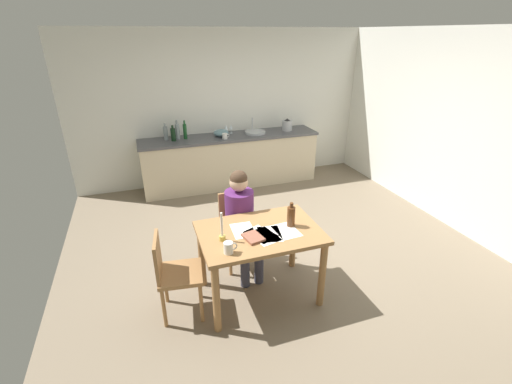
{
  "coord_description": "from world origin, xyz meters",
  "views": [
    {
      "loc": [
        -1.46,
        -3.44,
        2.52
      ],
      "look_at": [
        -0.29,
        -0.0,
        0.85
      ],
      "focal_mm": 24.44,
      "sensor_mm": 36.0,
      "label": 1
    }
  ],
  "objects": [
    {
      "name": "ground_plane",
      "position": [
        0.0,
        0.0,
        -0.02
      ],
      "size": [
        5.2,
        5.2,
        0.04
      ],
      "primitive_type": "cube",
      "color": "#7A6B56"
    },
    {
      "name": "wall_back",
      "position": [
        0.0,
        2.6,
        1.3
      ],
      "size": [
        5.2,
        0.12,
        2.6
      ],
      "primitive_type": "cube",
      "color": "silver",
      "rests_on": "ground"
    },
    {
      "name": "wall_right",
      "position": [
        2.6,
        0.0,
        1.3
      ],
      "size": [
        0.12,
        5.2,
        2.6
      ],
      "primitive_type": "cube",
      "color": "silver",
      "rests_on": "ground"
    },
    {
      "name": "kitchen_counter",
      "position": [
        0.0,
        2.24,
        0.45
      ],
      "size": [
        3.08,
        0.64,
        0.9
      ],
      "color": "beige",
      "rests_on": "ground"
    },
    {
      "name": "dining_table",
      "position": [
        -0.49,
        -0.7,
        0.64
      ],
      "size": [
        1.17,
        0.8,
        0.77
      ],
      "color": "#9E7042",
      "rests_on": "ground"
    },
    {
      "name": "chair_at_table",
      "position": [
        -0.54,
        -0.06,
        0.48
      ],
      "size": [
        0.42,
        0.42,
        0.86
      ],
      "color": "#9E7042",
      "rests_on": "ground"
    },
    {
      "name": "person_seated",
      "position": [
        -0.53,
        -0.21,
        0.68
      ],
      "size": [
        0.34,
        0.6,
        1.19
      ],
      "color": "#592666",
      "rests_on": "ground"
    },
    {
      "name": "chair_side_empty",
      "position": [
        -1.34,
        -0.69,
        0.48
      ],
      "size": [
        0.45,
        0.45,
        0.86
      ],
      "color": "#9E7042",
      "rests_on": "ground"
    },
    {
      "name": "coffee_mug",
      "position": [
        -0.87,
        -0.96,
        0.82
      ],
      "size": [
        0.12,
        0.08,
        0.11
      ],
      "color": "white",
      "rests_on": "dining_table"
    },
    {
      "name": "candlestick",
      "position": [
        -0.87,
        -0.75,
        0.85
      ],
      "size": [
        0.06,
        0.06,
        0.29
      ],
      "color": "gold",
      "rests_on": "dining_table"
    },
    {
      "name": "book_magazine",
      "position": [
        -0.6,
        -0.81,
        0.78
      ],
      "size": [
        0.19,
        0.23,
        0.02
      ],
      "primitive_type": "cube",
      "rotation": [
        0.0,
        0.0,
        0.22
      ],
      "color": "brown",
      "rests_on": "dining_table"
    },
    {
      "name": "paper_letter",
      "position": [
        -0.42,
        -0.79,
        0.77
      ],
      "size": [
        0.26,
        0.33,
        0.0
      ],
      "primitive_type": "cube",
      "rotation": [
        0.0,
        0.0,
        -0.18
      ],
      "color": "white",
      "rests_on": "dining_table"
    },
    {
      "name": "paper_bill",
      "position": [
        -0.48,
        -0.81,
        0.77
      ],
      "size": [
        0.27,
        0.34,
        0.0
      ],
      "primitive_type": "cube",
      "rotation": [
        0.0,
        0.0,
        0.24
      ],
      "color": "white",
      "rests_on": "dining_table"
    },
    {
      "name": "paper_envelope",
      "position": [
        -0.25,
        -0.78,
        0.77
      ],
      "size": [
        0.23,
        0.31,
        0.0
      ],
      "primitive_type": "cube",
      "rotation": [
        0.0,
        0.0,
        0.08
      ],
      "color": "white",
      "rests_on": "dining_table"
    },
    {
      "name": "paper_receipt",
      "position": [
        -0.5,
        -0.76,
        0.77
      ],
      "size": [
        0.31,
        0.36,
        0.0
      ],
      "primitive_type": "cube",
      "rotation": [
        0.0,
        0.0,
        0.43
      ],
      "color": "white",
      "rests_on": "dining_table"
    },
    {
      "name": "paper_notice",
      "position": [
        -0.64,
        -0.64,
        0.77
      ],
      "size": [
        0.23,
        0.31,
        0.0
      ],
      "primitive_type": "cube",
      "rotation": [
        0.0,
        0.0,
        -0.05
      ],
      "color": "white",
      "rests_on": "dining_table"
    },
    {
      "name": "wine_bottle_on_table",
      "position": [
        -0.17,
        -0.71,
        0.88
      ],
      "size": [
        0.08,
        0.08,
        0.25
      ],
      "color": "#593319",
      "rests_on": "dining_table"
    },
    {
      "name": "sink_unit",
      "position": [
        0.46,
        2.24,
        0.92
      ],
      "size": [
        0.36,
        0.36,
        0.24
      ],
      "color": "#B2B7BC",
      "rests_on": "kitchen_counter"
    },
    {
      "name": "bottle_oil",
      "position": [
        -1.06,
        2.33,
        1.02
      ],
      "size": [
        0.07,
        0.07,
        0.28
      ],
      "color": "#8C999E",
      "rests_on": "kitchen_counter"
    },
    {
      "name": "bottle_vinegar",
      "position": [
        -0.95,
        2.23,
        1.01
      ],
      "size": [
        0.08,
        0.08,
        0.26
      ],
      "color": "black",
      "rests_on": "kitchen_counter"
    },
    {
      "name": "bottle_wine_red",
      "position": [
        -0.87,
        2.31,
        1.03
      ],
      "size": [
        0.07,
        0.07,
        0.32
      ],
      "color": "#8C999E",
      "rests_on": "kitchen_counter"
    },
    {
      "name": "bottle_sauce",
      "position": [
        -0.75,
        2.29,
        1.03
      ],
      "size": [
        0.06,
        0.06,
        0.31
      ],
      "color": "#194C23",
      "rests_on": "kitchen_counter"
    },
    {
      "name": "mixing_bowl",
      "position": [
        -0.15,
        2.25,
        0.96
      ],
      "size": [
        0.26,
        0.26,
        0.12
      ],
      "primitive_type": "ellipsoid",
      "color": "#668C99",
      "rests_on": "kitchen_counter"
    },
    {
      "name": "stovetop_kettle",
      "position": [
        1.06,
        2.24,
        1.0
      ],
      "size": [
        0.18,
        0.18,
        0.22
      ],
      "color": "#B7BABF",
      "rests_on": "kitchen_counter"
    },
    {
      "name": "wine_glass_near_sink",
      "position": [
        0.06,
        2.39,
        1.01
      ],
      "size": [
        0.07,
        0.07,
        0.15
      ],
      "color": "silver",
      "rests_on": "kitchen_counter"
    },
    {
      "name": "wine_glass_by_kettle",
      "position": [
        -0.03,
        2.39,
        1.01
      ],
      "size": [
        0.07,
        0.07,
        0.15
      ],
      "color": "silver",
      "rests_on": "kitchen_counter"
    },
    {
      "name": "teacup_on_counter",
      "position": [
        -0.13,
        2.09,
        0.95
      ],
      "size": [
        0.12,
        0.09,
        0.09
      ],
      "color": "white",
      "rests_on": "kitchen_counter"
    }
  ]
}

